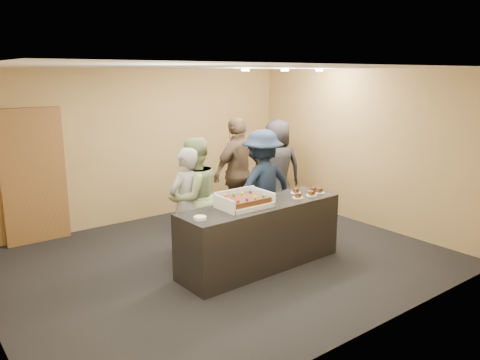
# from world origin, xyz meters

# --- Properties ---
(room) EXTENTS (6.04, 6.00, 2.70)m
(room) POSITION_xyz_m (0.00, 0.00, 1.35)
(room) COLOR black
(room) RESTS_ON ground
(serving_counter) EXTENTS (2.42, 0.77, 0.90)m
(serving_counter) POSITION_xyz_m (0.29, -0.51, 0.45)
(serving_counter) COLOR black
(serving_counter) RESTS_ON floor
(storage_cabinet) EXTENTS (0.96, 0.15, 2.11)m
(storage_cabinet) POSITION_xyz_m (-1.90, 2.41, 1.06)
(storage_cabinet) COLOR brown
(storage_cabinet) RESTS_ON floor
(cake_box) EXTENTS (0.68, 0.47, 0.20)m
(cake_box) POSITION_xyz_m (0.01, -0.49, 0.95)
(cake_box) COLOR white
(cake_box) RESTS_ON serving_counter
(sheet_cake) EXTENTS (0.58, 0.40, 0.11)m
(sheet_cake) POSITION_xyz_m (0.01, -0.51, 1.00)
(sheet_cake) COLOR #3F1D0E
(sheet_cake) RESTS_ON cake_box
(plate_stack) EXTENTS (0.16, 0.16, 0.04)m
(plate_stack) POSITION_xyz_m (-0.75, -0.61, 0.92)
(plate_stack) COLOR white
(plate_stack) RESTS_ON serving_counter
(slice_a) EXTENTS (0.15, 0.15, 0.07)m
(slice_a) POSITION_xyz_m (0.89, -0.60, 0.92)
(slice_a) COLOR white
(slice_a) RESTS_ON serving_counter
(slice_b) EXTENTS (0.15, 0.15, 0.07)m
(slice_b) POSITION_xyz_m (1.06, -0.38, 0.92)
(slice_b) COLOR white
(slice_b) RESTS_ON serving_counter
(slice_c) EXTENTS (0.15, 0.15, 0.07)m
(slice_c) POSITION_xyz_m (1.14, -0.63, 0.92)
(slice_c) COLOR white
(slice_c) RESTS_ON serving_counter
(slice_d) EXTENTS (0.15, 0.15, 0.07)m
(slice_d) POSITION_xyz_m (1.32, -0.49, 0.92)
(slice_d) COLOR white
(slice_d) RESTS_ON serving_counter
(slice_e) EXTENTS (0.15, 0.15, 0.07)m
(slice_e) POSITION_xyz_m (1.35, -0.58, 0.92)
(slice_e) COLOR white
(slice_e) RESTS_ON serving_counter
(person_server_grey) EXTENTS (0.68, 0.55, 1.63)m
(person_server_grey) POSITION_xyz_m (-0.39, 0.32, 0.81)
(person_server_grey) COLOR #959499
(person_server_grey) RESTS_ON floor
(person_sage_man) EXTENTS (0.93, 0.77, 1.74)m
(person_sage_man) POSITION_xyz_m (-0.21, 0.40, 0.87)
(person_sage_man) COLOR #90A876
(person_sage_man) RESTS_ON floor
(person_navy_man) EXTENTS (1.16, 0.69, 1.77)m
(person_navy_man) POSITION_xyz_m (1.03, 0.35, 0.88)
(person_navy_man) COLOR #17233A
(person_navy_man) RESTS_ON floor
(person_brown_extra) EXTENTS (1.18, 0.65, 1.91)m
(person_brown_extra) POSITION_xyz_m (1.09, 1.06, 0.95)
(person_brown_extra) COLOR brown
(person_brown_extra) RESTS_ON floor
(person_dark_suit) EXTENTS (1.05, 0.90, 1.83)m
(person_dark_suit) POSITION_xyz_m (1.96, 1.04, 0.91)
(person_dark_suit) COLOR #27262B
(person_dark_suit) RESTS_ON floor
(ceiling_spotlights) EXTENTS (1.72, 0.12, 0.03)m
(ceiling_spotlights) POSITION_xyz_m (1.60, 0.50, 2.67)
(ceiling_spotlights) COLOR #FFEAC6
(ceiling_spotlights) RESTS_ON ceiling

